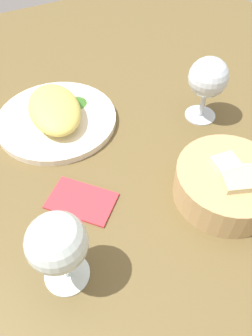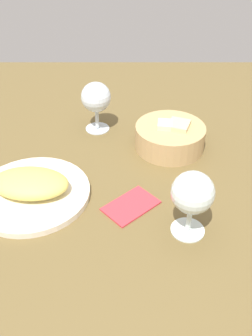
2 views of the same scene
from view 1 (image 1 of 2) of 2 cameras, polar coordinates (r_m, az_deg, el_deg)
ground_plane at (r=63.19cm, az=-2.31°, el=1.56°), size 140.00×140.00×2.00cm
plate at (r=70.25cm, az=-11.95°, el=8.24°), size 24.65×24.65×1.40cm
omelette at (r=68.45cm, az=-12.33°, el=10.02°), size 17.43×12.01×4.29cm
lettuce_garnish at (r=72.13cm, az=-8.75°, el=11.51°), size 4.73×4.73×1.43cm
bread_basket at (r=56.57cm, az=17.17°, el=-2.57°), size 17.26×17.26×7.23cm
wine_glass_near at (r=42.21cm, az=-11.83°, el=-12.90°), size 7.91×7.91×13.58cm
wine_glass_far at (r=67.17cm, az=14.05°, el=14.69°), size 7.81×7.81×13.44cm
folded_napkin at (r=55.94cm, az=-7.75°, el=-5.55°), size 12.85×12.57×0.80cm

